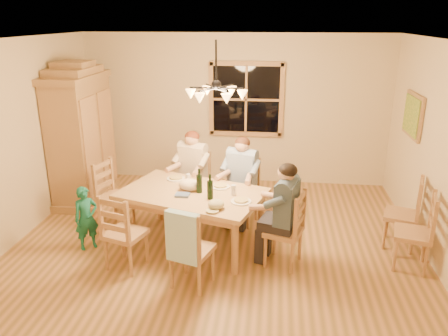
# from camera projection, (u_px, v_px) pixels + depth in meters

# --- Properties ---
(floor) EXTENTS (5.50, 5.50, 0.00)m
(floor) POSITION_uv_depth(u_px,v_px,m) (217.00, 243.00, 6.03)
(floor) COLOR olive
(floor) RESTS_ON ground
(ceiling) EXTENTS (5.50, 5.00, 0.02)m
(ceiling) POSITION_uv_depth(u_px,v_px,m) (216.00, 39.00, 5.14)
(ceiling) COLOR white
(ceiling) RESTS_ON wall_back
(wall_back) EXTENTS (5.50, 0.02, 2.70)m
(wall_back) POSITION_uv_depth(u_px,v_px,m) (235.00, 110.00, 7.93)
(wall_back) COLOR beige
(wall_back) RESTS_ON floor
(wall_left) EXTENTS (0.02, 5.00, 2.70)m
(wall_left) POSITION_uv_depth(u_px,v_px,m) (15.00, 142.00, 5.89)
(wall_left) COLOR beige
(wall_left) RESTS_ON floor
(wall_right) EXTENTS (0.02, 5.00, 2.70)m
(wall_right) POSITION_uv_depth(u_px,v_px,m) (442.00, 157.00, 5.27)
(wall_right) COLOR beige
(wall_right) RESTS_ON floor
(window) EXTENTS (1.30, 0.06, 1.30)m
(window) POSITION_uv_depth(u_px,v_px,m) (246.00, 100.00, 7.81)
(window) COLOR black
(window) RESTS_ON wall_back
(painting) EXTENTS (0.06, 0.78, 0.64)m
(painting) POSITION_uv_depth(u_px,v_px,m) (413.00, 115.00, 6.32)
(painting) COLOR olive
(painting) RESTS_ON wall_right
(chandelier) EXTENTS (0.77, 0.68, 0.71)m
(chandelier) POSITION_uv_depth(u_px,v_px,m) (216.00, 92.00, 5.34)
(chandelier) COLOR black
(chandelier) RESTS_ON ceiling
(armoire) EXTENTS (0.66, 1.40, 2.30)m
(armoire) POSITION_uv_depth(u_px,v_px,m) (82.00, 138.00, 7.18)
(armoire) COLOR olive
(armoire) RESTS_ON floor
(dining_table) EXTENTS (2.09, 1.63, 0.76)m
(dining_table) POSITION_uv_depth(u_px,v_px,m) (192.00, 199.00, 5.81)
(dining_table) COLOR #AE794D
(dining_table) RESTS_ON floor
(chair_far_left) EXTENTS (0.55, 0.53, 0.99)m
(chair_far_left) POSITION_uv_depth(u_px,v_px,m) (193.00, 195.00, 6.86)
(chair_far_left) COLOR #A76F49
(chair_far_left) RESTS_ON floor
(chair_far_right) EXTENTS (0.55, 0.53, 0.99)m
(chair_far_right) POSITION_uv_depth(u_px,v_px,m) (241.00, 204.00, 6.54)
(chair_far_right) COLOR #A76F49
(chair_far_right) RESTS_ON floor
(chair_near_left) EXTENTS (0.55, 0.53, 0.99)m
(chair_near_left) POSITION_uv_depth(u_px,v_px,m) (126.00, 245.00, 5.36)
(chair_near_left) COLOR #A76F49
(chair_near_left) RESTS_ON floor
(chair_near_right) EXTENTS (0.55, 0.53, 0.99)m
(chair_near_right) POSITION_uv_depth(u_px,v_px,m) (192.00, 261.00, 5.00)
(chair_near_right) COLOR #A76F49
(chair_near_right) RESTS_ON floor
(chair_end_left) EXTENTS (0.53, 0.55, 0.99)m
(chair_end_left) POSITION_uv_depth(u_px,v_px,m) (116.00, 207.00, 6.43)
(chair_end_left) COLOR #A76F49
(chair_end_left) RESTS_ON floor
(chair_end_right) EXTENTS (0.53, 0.55, 0.99)m
(chair_end_right) POSITION_uv_depth(u_px,v_px,m) (283.00, 242.00, 5.43)
(chair_end_right) COLOR #A76F49
(chair_end_right) RESTS_ON floor
(adult_woman) EXTENTS (0.49, 0.52, 0.87)m
(adult_woman) POSITION_uv_depth(u_px,v_px,m) (192.00, 163.00, 6.68)
(adult_woman) COLOR #C6B499
(adult_woman) RESTS_ON floor
(adult_plaid_man) EXTENTS (0.49, 0.52, 0.87)m
(adult_plaid_man) POSITION_uv_depth(u_px,v_px,m) (242.00, 170.00, 6.36)
(adult_plaid_man) COLOR #355892
(adult_plaid_man) RESTS_ON floor
(adult_slate_man) EXTENTS (0.52, 0.49, 0.87)m
(adult_slate_man) POSITION_uv_depth(u_px,v_px,m) (285.00, 202.00, 5.25)
(adult_slate_man) COLOR #42556A
(adult_slate_man) RESTS_ON floor
(towel) EXTENTS (0.39, 0.21, 0.58)m
(towel) POSITION_uv_depth(u_px,v_px,m) (183.00, 237.00, 4.71)
(towel) COLOR #A7D3E3
(towel) RESTS_ON chair_near_right
(wine_bottle_a) EXTENTS (0.08, 0.08, 0.33)m
(wine_bottle_a) POSITION_uv_depth(u_px,v_px,m) (199.00, 181.00, 5.70)
(wine_bottle_a) COLOR black
(wine_bottle_a) RESTS_ON dining_table
(wine_bottle_b) EXTENTS (0.08, 0.08, 0.33)m
(wine_bottle_b) POSITION_uv_depth(u_px,v_px,m) (210.00, 187.00, 5.51)
(wine_bottle_b) COLOR black
(wine_bottle_b) RESTS_ON dining_table
(plate_woman) EXTENTS (0.26, 0.26, 0.02)m
(plate_woman) POSITION_uv_depth(u_px,v_px,m) (176.00, 179.00, 6.22)
(plate_woman) COLOR white
(plate_woman) RESTS_ON dining_table
(plate_plaid) EXTENTS (0.26, 0.26, 0.02)m
(plate_plaid) POSITION_uv_depth(u_px,v_px,m) (220.00, 187.00, 5.93)
(plate_plaid) COLOR white
(plate_plaid) RESTS_ON dining_table
(plate_slate) EXTENTS (0.26, 0.26, 0.02)m
(plate_slate) POSITION_uv_depth(u_px,v_px,m) (241.00, 202.00, 5.45)
(plate_slate) COLOR white
(plate_slate) RESTS_ON dining_table
(wine_glass_a) EXTENTS (0.06, 0.06, 0.14)m
(wine_glass_a) POSITION_uv_depth(u_px,v_px,m) (188.00, 179.00, 6.04)
(wine_glass_a) COLOR silver
(wine_glass_a) RESTS_ON dining_table
(wine_glass_b) EXTENTS (0.06, 0.06, 0.14)m
(wine_glass_b) POSITION_uv_depth(u_px,v_px,m) (233.00, 190.00, 5.65)
(wine_glass_b) COLOR silver
(wine_glass_b) RESTS_ON dining_table
(cap) EXTENTS (0.20, 0.20, 0.11)m
(cap) POSITION_uv_depth(u_px,v_px,m) (216.00, 204.00, 5.26)
(cap) COLOR tan
(cap) RESTS_ON dining_table
(napkin) EXTENTS (0.21, 0.19, 0.03)m
(napkin) POSITION_uv_depth(u_px,v_px,m) (182.00, 195.00, 5.64)
(napkin) COLOR #475A83
(napkin) RESTS_ON dining_table
(cloth_bundle) EXTENTS (0.28, 0.22, 0.15)m
(cloth_bundle) POSITION_uv_depth(u_px,v_px,m) (189.00, 185.00, 5.81)
(cloth_bundle) COLOR beige
(cloth_bundle) RESTS_ON dining_table
(child) EXTENTS (0.38, 0.37, 0.87)m
(child) POSITION_uv_depth(u_px,v_px,m) (86.00, 218.00, 5.77)
(child) COLOR #19715F
(child) RESTS_ON floor
(chair_spare_front) EXTENTS (0.51, 0.53, 0.99)m
(chair_spare_front) POSITION_uv_depth(u_px,v_px,m) (411.00, 245.00, 5.36)
(chair_spare_front) COLOR #A76F49
(chair_spare_front) RESTS_ON floor
(chair_spare_back) EXTENTS (0.53, 0.55, 0.99)m
(chair_spare_back) POSITION_uv_depth(u_px,v_px,m) (400.00, 225.00, 5.86)
(chair_spare_back) COLOR #A76F49
(chair_spare_back) RESTS_ON floor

